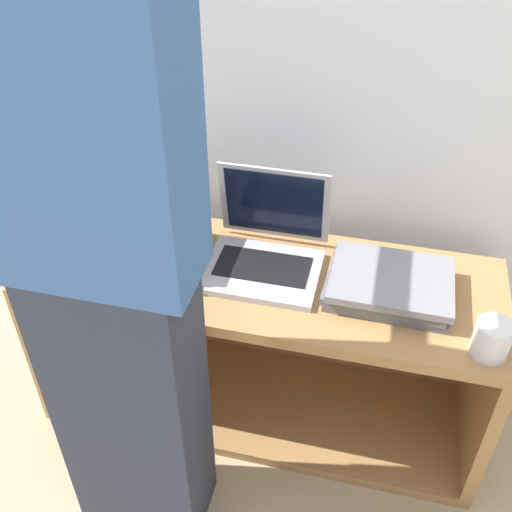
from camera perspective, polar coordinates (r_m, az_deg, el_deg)
name	(u,v)px	position (r m, az deg, el deg)	size (l,w,h in m)	color
ground_plane	(243,461)	(1.98, -1.21, -18.93)	(12.00, 12.00, 0.00)	tan
wall_back	(293,11)	(1.71, 3.56, 22.30)	(8.00, 0.05, 2.40)	silver
cart	(266,331)	(1.94, 0.92, -7.14)	(1.37, 0.48, 0.57)	#A87A47
laptop_open	(266,249)	(1.71, 0.97, 0.72)	(0.32, 0.30, 0.27)	#B7B7BC
laptop_stack_left	(142,236)	(1.76, -10.81, 1.93)	(0.35, 0.28, 0.15)	slate
laptop_stack_right	(389,284)	(1.67, 12.57, -2.60)	(0.34, 0.27, 0.06)	slate
person	(103,249)	(1.24, -14.32, 0.68)	(0.40, 0.54, 1.83)	#2D3342
mug	(492,339)	(1.56, 21.54, -7.39)	(0.09, 0.09, 0.09)	white
inventory_tag	(130,225)	(1.67, -11.88, 2.90)	(0.06, 0.02, 0.01)	red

